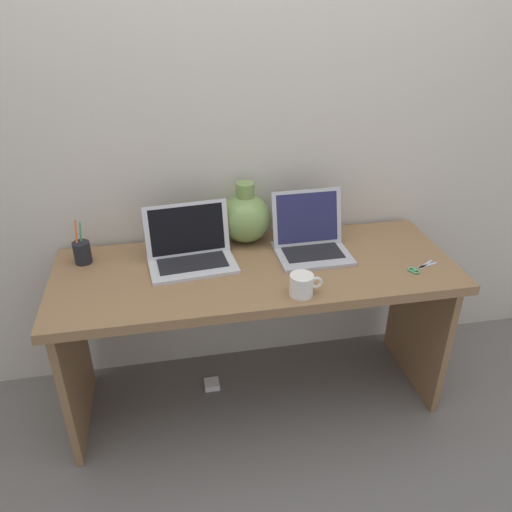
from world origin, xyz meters
TOP-DOWN VIEW (x-y plane):
  - ground_plane at (0.00, 0.00)m, footprint 6.00×6.00m
  - back_wall at (0.00, 0.35)m, footprint 4.40×0.04m
  - desk at (0.00, 0.00)m, footprint 1.63×0.61m
  - laptop_left at (-0.26, 0.10)m, footprint 0.37×0.26m
  - laptop_right at (0.25, 0.10)m, footprint 0.31×0.27m
  - green_vase at (0.00, 0.25)m, footprint 0.23×0.23m
  - coffee_mug at (0.13, -0.23)m, footprint 0.13×0.09m
  - pen_cup at (-0.69, 0.17)m, footprint 0.07×0.07m
  - scissors at (0.64, -0.14)m, footprint 0.14×0.09m
  - power_brick at (-0.20, 0.09)m, footprint 0.07×0.07m

SIDE VIEW (x-z plane):
  - ground_plane at x=0.00m, z-range 0.00..0.00m
  - power_brick at x=-0.20m, z-range 0.00..0.03m
  - desk at x=0.00m, z-range 0.21..0.91m
  - scissors at x=0.64m, z-range 0.70..0.71m
  - coffee_mug at x=0.13m, z-range 0.70..0.79m
  - pen_cup at x=-0.69m, z-range 0.66..0.84m
  - laptop_left at x=-0.26m, z-range 0.65..0.88m
  - laptop_right at x=0.25m, z-range 0.64..0.89m
  - green_vase at x=0.00m, z-range 0.68..0.95m
  - back_wall at x=0.00m, z-range 0.00..2.40m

